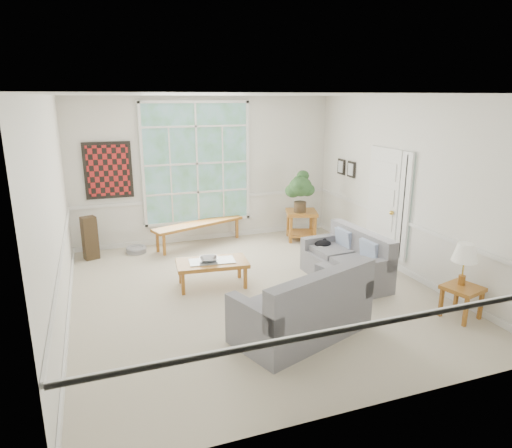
# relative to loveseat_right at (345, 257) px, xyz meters

# --- Properties ---
(floor) EXTENTS (5.50, 6.00, 0.01)m
(floor) POSITION_rel_loveseat_right_xyz_m (-1.56, 0.10, -0.43)
(floor) COLOR #BAAE98
(floor) RESTS_ON ground
(ceiling) EXTENTS (5.50, 6.00, 0.02)m
(ceiling) POSITION_rel_loveseat_right_xyz_m (-1.56, 0.10, 2.57)
(ceiling) COLOR white
(ceiling) RESTS_ON ground
(wall_back) EXTENTS (5.50, 0.02, 3.00)m
(wall_back) POSITION_rel_loveseat_right_xyz_m (-1.56, 3.10, 1.07)
(wall_back) COLOR white
(wall_back) RESTS_ON ground
(wall_front) EXTENTS (5.50, 0.02, 3.00)m
(wall_front) POSITION_rel_loveseat_right_xyz_m (-1.56, -2.90, 1.07)
(wall_front) COLOR white
(wall_front) RESTS_ON ground
(wall_left) EXTENTS (0.02, 6.00, 3.00)m
(wall_left) POSITION_rel_loveseat_right_xyz_m (-4.31, 0.10, 1.07)
(wall_left) COLOR white
(wall_left) RESTS_ON ground
(wall_right) EXTENTS (0.02, 6.00, 3.00)m
(wall_right) POSITION_rel_loveseat_right_xyz_m (1.19, 0.10, 1.07)
(wall_right) COLOR white
(wall_right) RESTS_ON ground
(window_back) EXTENTS (2.30, 0.08, 2.40)m
(window_back) POSITION_rel_loveseat_right_xyz_m (-1.76, 3.06, 1.22)
(window_back) COLOR white
(window_back) RESTS_ON wall_back
(entry_door) EXTENTS (0.08, 0.90, 2.10)m
(entry_door) POSITION_rel_loveseat_right_xyz_m (1.15, 0.70, 0.62)
(entry_door) COLOR white
(entry_door) RESTS_ON floor
(door_sidelight) EXTENTS (0.08, 0.26, 1.90)m
(door_sidelight) POSITION_rel_loveseat_right_xyz_m (1.15, 0.07, 0.72)
(door_sidelight) COLOR white
(door_sidelight) RESTS_ON wall_right
(wall_art) EXTENTS (0.90, 0.06, 1.10)m
(wall_art) POSITION_rel_loveseat_right_xyz_m (-3.51, 3.05, 1.17)
(wall_art) COLOR #5E1615
(wall_art) RESTS_ON wall_back
(wall_frame_near) EXTENTS (0.04, 0.26, 0.32)m
(wall_frame_near) POSITION_rel_loveseat_right_xyz_m (1.15, 1.85, 1.12)
(wall_frame_near) COLOR black
(wall_frame_near) RESTS_ON wall_right
(wall_frame_far) EXTENTS (0.04, 0.26, 0.32)m
(wall_frame_far) POSITION_rel_loveseat_right_xyz_m (1.15, 2.25, 1.12)
(wall_frame_far) COLOR black
(wall_frame_far) RESTS_ON wall_right
(loveseat_right) EXTENTS (0.93, 1.63, 0.85)m
(loveseat_right) POSITION_rel_loveseat_right_xyz_m (0.00, 0.00, 0.00)
(loveseat_right) COLOR slate
(loveseat_right) RESTS_ON floor
(loveseat_front) EXTENTS (1.96, 1.45, 0.95)m
(loveseat_front) POSITION_rel_loveseat_right_xyz_m (-1.44, -1.36, 0.05)
(loveseat_front) COLOR slate
(loveseat_front) RESTS_ON floor
(coffee_table) EXTENTS (1.19, 0.73, 0.42)m
(coffee_table) POSITION_rel_loveseat_right_xyz_m (-2.12, 0.55, -0.21)
(coffee_table) COLOR #9C5F21
(coffee_table) RESTS_ON floor
(pewter_bowl) EXTENTS (0.41, 0.41, 0.09)m
(pewter_bowl) POSITION_rel_loveseat_right_xyz_m (-2.17, 0.56, 0.04)
(pewter_bowl) COLOR #9D9CA1
(pewter_bowl) RESTS_ON coffee_table
(window_bench) EXTENTS (2.01, 1.06, 0.47)m
(window_bench) POSITION_rel_loveseat_right_xyz_m (-1.84, 2.75, -0.19)
(window_bench) COLOR #9C5F21
(window_bench) RESTS_ON floor
(end_table) EXTENTS (0.79, 0.79, 0.63)m
(end_table) POSITION_rel_loveseat_right_xyz_m (0.31, 2.36, -0.11)
(end_table) COLOR #9C5F21
(end_table) RESTS_ON floor
(houseplant) EXTENTS (0.72, 0.72, 0.89)m
(houseplant) POSITION_rel_loveseat_right_xyz_m (0.24, 2.28, 0.65)
(houseplant) COLOR #2B5027
(houseplant) RESTS_ON end_table
(side_table) EXTENTS (0.56, 0.56, 0.47)m
(side_table) POSITION_rel_loveseat_right_xyz_m (0.84, -1.69, -0.19)
(side_table) COLOR #9C5F21
(side_table) RESTS_ON floor
(table_lamp) EXTENTS (0.40, 0.40, 0.59)m
(table_lamp) POSITION_rel_loveseat_right_xyz_m (0.87, -1.63, 0.34)
(table_lamp) COLOR white
(table_lamp) RESTS_ON side_table
(pet_bed) EXTENTS (0.51, 0.51, 0.12)m
(pet_bed) POSITION_rel_loveseat_right_xyz_m (-3.13, 2.67, -0.37)
(pet_bed) COLOR gray
(pet_bed) RESTS_ON floor
(floor_speaker) EXTENTS (0.31, 0.27, 0.82)m
(floor_speaker) POSITION_rel_loveseat_right_xyz_m (-3.96, 2.59, -0.01)
(floor_speaker) COLOR #392A19
(floor_speaker) RESTS_ON floor
(cat) EXTENTS (0.33, 0.25, 0.14)m
(cat) POSITION_rel_loveseat_right_xyz_m (-0.13, 0.55, 0.08)
(cat) COLOR black
(cat) RESTS_ON loveseat_right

